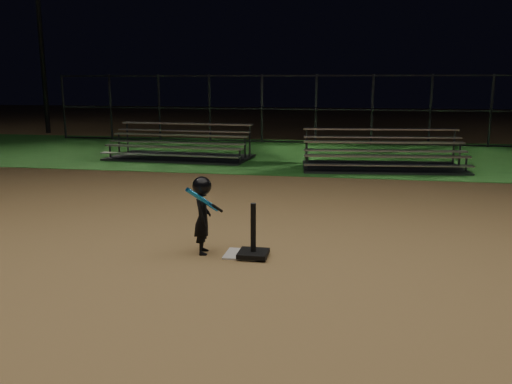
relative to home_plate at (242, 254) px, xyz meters
name	(u,v)px	position (x,y,z in m)	size (l,w,h in m)	color
ground	(242,255)	(0.00, 0.00, -0.01)	(80.00, 80.00, 0.00)	#9A7746
grass_strip	(308,154)	(0.00, 10.00, -0.01)	(60.00, 8.00, 0.01)	#225F1E
home_plate	(242,254)	(0.00, 0.00, 0.00)	(0.45, 0.45, 0.02)	beige
batting_tee	(253,247)	(0.16, -0.06, 0.14)	(0.38, 0.38, 0.71)	black
child_batter	(202,213)	(-0.53, -0.01, 0.54)	(0.43, 0.57, 1.04)	black
bleacher_left	(180,152)	(-3.66, 8.36, 0.20)	(4.24, 2.25, 1.01)	#BABABF
bleacher_right	(382,161)	(2.15, 7.56, 0.20)	(4.31, 2.44, 1.01)	#B8B8BD
backstop_fence	(316,109)	(0.00, 13.00, 1.24)	(20.08, 0.08, 2.50)	#38383D
light_pole_left	(38,17)	(-12.00, 14.94, 4.93)	(0.90, 0.53, 8.30)	#2D2D30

